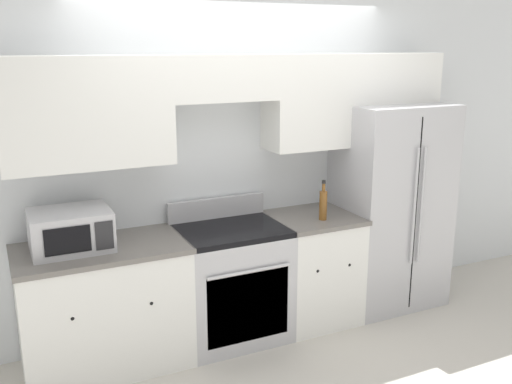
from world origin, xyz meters
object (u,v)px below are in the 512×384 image
microwave (70,230)px  bottle (323,204)px  refrigerator (387,205)px  oven_range (232,282)px

microwave → bottle: bottle is taller
refrigerator → microwave: refrigerator is taller
oven_range → bottle: bearing=-9.4°
refrigerator → microwave: size_ratio=3.36×
oven_range → microwave: microwave is taller
refrigerator → microwave: (-2.60, -0.01, 0.15)m
oven_range → microwave: (-1.13, 0.03, 0.57)m
oven_range → microwave: bearing=178.2°
oven_range → bottle: 0.92m
oven_range → bottle: bottle is taller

